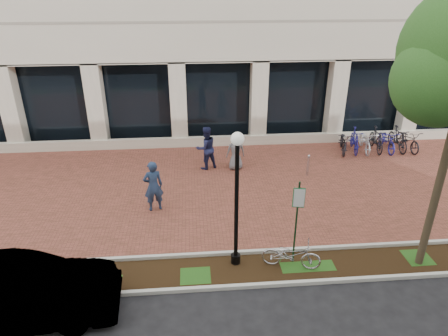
{
  "coord_description": "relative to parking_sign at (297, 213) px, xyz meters",
  "views": [
    {
      "loc": [
        -1.4,
        -14.47,
        7.72
      ],
      "look_at": [
        -0.23,
        -0.8,
        1.23
      ],
      "focal_mm": 32.0,
      "sensor_mm": 36.0,
      "label": 1
    }
  ],
  "objects": [
    {
      "name": "planting_strip",
      "position": [
        -1.5,
        -0.26,
        -1.7
      ],
      "size": [
        40.0,
        1.5,
        0.01
      ],
      "primitive_type": "cube",
      "color": "black",
      "rests_on": "ground"
    },
    {
      "name": "sedan_near_curb",
      "position": [
        -7.29,
        -1.62,
        -0.91
      ],
      "size": [
        4.91,
        2.03,
        1.58
      ],
      "primitive_type": "imported",
      "rotation": [
        0.0,
        0.0,
        1.65
      ],
      "color": "#B0AFB4",
      "rests_on": "ground"
    },
    {
      "name": "brick_plaza",
      "position": [
        -1.5,
        4.99,
        -1.7
      ],
      "size": [
        40.0,
        9.0,
        0.01
      ],
      "primitive_type": "cube",
      "color": "brown",
      "rests_on": "ground"
    },
    {
      "name": "pedestrian_right",
      "position": [
        -1.0,
        6.66,
        -0.86
      ],
      "size": [
        0.87,
        0.62,
        1.68
      ],
      "primitive_type": "imported",
      "rotation": [
        0.0,
        0.0,
        3.24
      ],
      "color": "slate",
      "rests_on": "ground"
    },
    {
      "name": "locked_bicycle",
      "position": [
        -0.13,
        -0.24,
        -1.25
      ],
      "size": [
        1.83,
        1.03,
        0.91
      ],
      "primitive_type": "imported",
      "rotation": [
        0.0,
        0.0,
        1.31
      ],
      "color": "#B8B9BD",
      "rests_on": "ground"
    },
    {
      "name": "ground",
      "position": [
        -1.5,
        4.99,
        -1.7
      ],
      "size": [
        120.0,
        120.0,
        0.0
      ],
      "primitive_type": "plane",
      "color": "black",
      "rests_on": "ground"
    },
    {
      "name": "bollard",
      "position": [
        2.03,
        5.71,
        -1.2
      ],
      "size": [
        0.12,
        0.12,
        0.98
      ],
      "color": "#B9B9BE",
      "rests_on": "ground"
    },
    {
      "name": "curb_street_side",
      "position": [
        -1.5,
        -1.01,
        -1.64
      ],
      "size": [
        40.0,
        0.12,
        0.12
      ],
      "primitive_type": "cube",
      "color": "beige",
      "rests_on": "ground"
    },
    {
      "name": "pedestrian_left",
      "position": [
        -4.36,
        3.41,
        -0.73
      ],
      "size": [
        0.81,
        0.64,
        1.95
      ],
      "primitive_type": "imported",
      "rotation": [
        0.0,
        0.0,
        3.42
      ],
      "color": "navy",
      "rests_on": "ground"
    },
    {
      "name": "lamppost",
      "position": [
        -1.73,
        0.09,
        0.66
      ],
      "size": [
        0.36,
        0.36,
        4.18
      ],
      "color": "black",
      "rests_on": "ground"
    },
    {
      "name": "curb_plaza_side",
      "position": [
        -1.5,
        0.49,
        -1.64
      ],
      "size": [
        40.0,
        0.12,
        0.12
      ],
      "primitive_type": "cube",
      "color": "beige",
      "rests_on": "ground"
    },
    {
      "name": "pedestrian_mid",
      "position": [
        -2.3,
        6.84,
        -0.72
      ],
      "size": [
        1.17,
        1.06,
        1.96
      ],
      "primitive_type": "imported",
      "rotation": [
        0.0,
        0.0,
        3.55
      ],
      "color": "#1C2147",
      "rests_on": "ground"
    },
    {
      "name": "bike_rack_cluster",
      "position": [
        6.16,
        8.18,
        -1.15
      ],
      "size": [
        4.29,
        2.11,
        1.16
      ],
      "rotation": [
        0.0,
        0.0,
        -0.16
      ],
      "color": "black",
      "rests_on": "ground"
    },
    {
      "name": "parking_sign",
      "position": [
        0.0,
        0.0,
        0.0
      ],
      "size": [
        0.34,
        0.07,
        2.71
      ],
      "rotation": [
        0.0,
        0.0,
        -0.2
      ],
      "color": "#14391C",
      "rests_on": "ground"
    }
  ]
}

